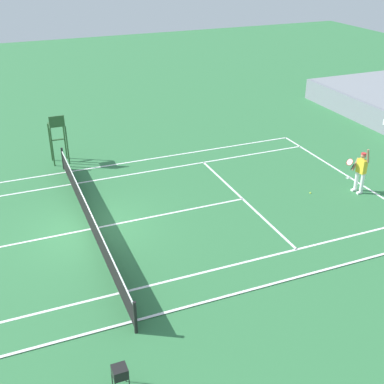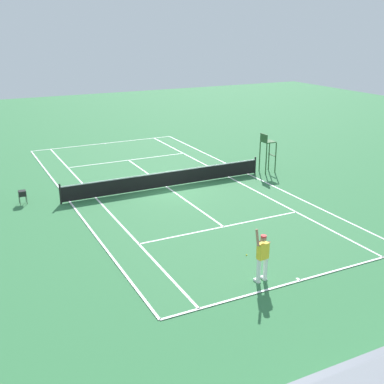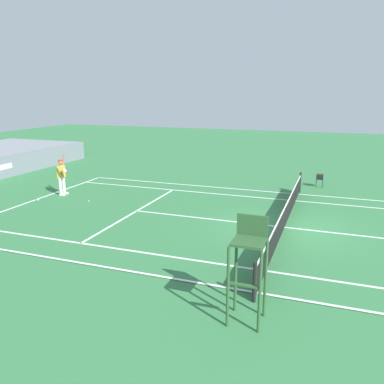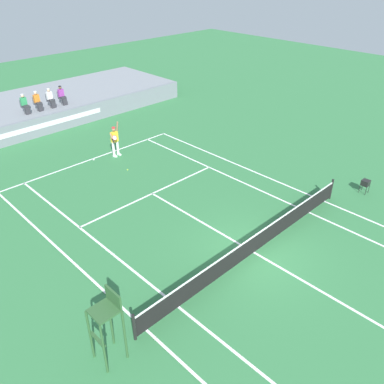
% 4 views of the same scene
% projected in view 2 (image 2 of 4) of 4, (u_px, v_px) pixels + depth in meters
% --- Properties ---
extents(ground_plane, '(80.00, 80.00, 0.00)m').
position_uv_depth(ground_plane, '(167.00, 187.00, 27.59)').
color(ground_plane, '#337542').
extents(court, '(11.08, 23.88, 0.03)m').
position_uv_depth(court, '(167.00, 187.00, 27.59)').
color(court, '#337542').
rests_on(court, ground).
extents(net, '(11.98, 0.10, 1.07)m').
position_uv_depth(net, '(167.00, 179.00, 27.42)').
color(net, black).
rests_on(net, ground).
extents(tennis_player, '(0.75, 0.69, 2.08)m').
position_uv_depth(tennis_player, '(262.00, 256.00, 17.21)').
color(tennis_player, white).
rests_on(tennis_player, ground).
extents(tennis_ball, '(0.07, 0.07, 0.07)m').
position_uv_depth(tennis_ball, '(247.00, 255.00, 19.44)').
color(tennis_ball, '#D1E533').
rests_on(tennis_ball, ground).
extents(umpire_chair, '(0.77, 0.77, 2.44)m').
position_uv_depth(umpire_chair, '(267.00, 148.00, 29.95)').
color(umpire_chair, '#2D562D').
rests_on(umpire_chair, ground).
extents(ball_hopper, '(0.36, 0.36, 0.70)m').
position_uv_depth(ball_hopper, '(22.00, 193.00, 24.91)').
color(ball_hopper, black).
rests_on(ball_hopper, ground).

